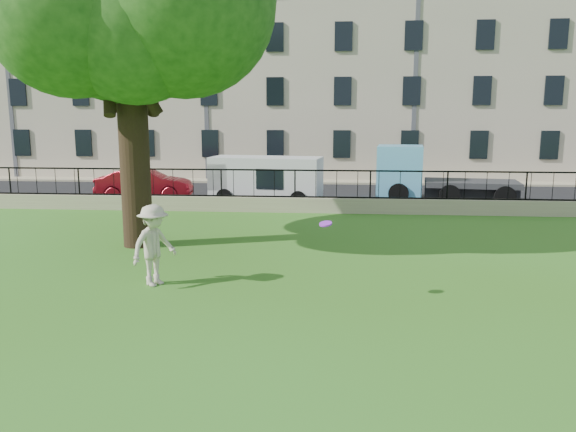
# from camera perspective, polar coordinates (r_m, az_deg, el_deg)

# --- Properties ---
(ground) EXTENTS (120.00, 120.00, 0.00)m
(ground) POSITION_cam_1_polar(r_m,az_deg,el_deg) (11.14, -3.93, -10.23)
(ground) COLOR #396C19
(ground) RESTS_ON ground
(retaining_wall) EXTENTS (50.00, 0.40, 0.60)m
(retaining_wall) POSITION_cam_1_polar(r_m,az_deg,el_deg) (22.65, 0.71, 1.15)
(retaining_wall) COLOR gray
(retaining_wall) RESTS_ON ground
(iron_railing) EXTENTS (50.00, 0.05, 1.13)m
(iron_railing) POSITION_cam_1_polar(r_m,az_deg,el_deg) (22.53, 0.71, 3.29)
(iron_railing) COLOR black
(iron_railing) RESTS_ON retaining_wall
(street) EXTENTS (60.00, 9.00, 0.01)m
(street) POSITION_cam_1_polar(r_m,az_deg,el_deg) (27.33, 1.43, 2.10)
(street) COLOR black
(street) RESTS_ON ground
(sidewalk) EXTENTS (60.00, 1.40, 0.12)m
(sidewalk) POSITION_cam_1_polar(r_m,az_deg,el_deg) (32.47, 2.00, 3.50)
(sidewalk) COLOR gray
(sidewalk) RESTS_ON ground
(building_row) EXTENTS (56.40, 10.40, 13.80)m
(building_row) POSITION_cam_1_polar(r_m,az_deg,el_deg) (38.03, 2.52, 14.83)
(building_row) COLOR beige
(building_row) RESTS_ON ground
(man) EXTENTS (1.23, 1.41, 1.89)m
(man) POSITION_cam_1_polar(r_m,az_deg,el_deg) (13.24, -13.46, -2.91)
(man) COLOR beige
(man) RESTS_ON ground
(frisbee) EXTENTS (0.28, 0.27, 0.12)m
(frisbee) POSITION_cam_1_polar(r_m,az_deg,el_deg) (11.64, 3.84, -0.79)
(frisbee) COLOR #9E27E0
(red_sedan) EXTENTS (4.49, 2.03, 1.43)m
(red_sedan) POSITION_cam_1_polar(r_m,az_deg,el_deg) (26.83, -14.35, 3.15)
(red_sedan) COLOR maroon
(red_sedan) RESTS_ON street
(white_van) EXTENTS (5.07, 2.52, 2.04)m
(white_van) POSITION_cam_1_polar(r_m,az_deg,el_deg) (25.07, -2.23, 3.69)
(white_van) COLOR silver
(white_van) RESTS_ON street
(blue_truck) EXTENTS (6.18, 2.81, 2.50)m
(blue_truck) POSITION_cam_1_polar(r_m,az_deg,el_deg) (26.29, 15.59, 4.13)
(blue_truck) COLOR #60B6E3
(blue_truck) RESTS_ON street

